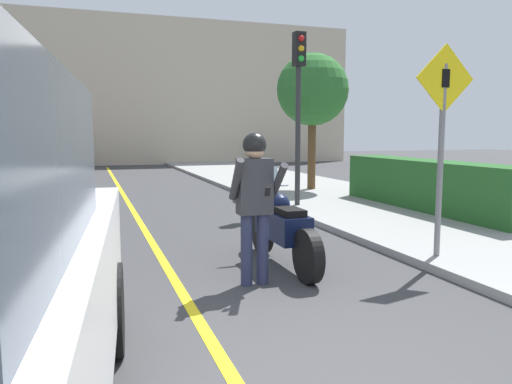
# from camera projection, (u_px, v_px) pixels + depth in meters

# --- Properties ---
(ground_plane) EXTENTS (80.00, 80.00, 0.00)m
(ground_plane) POSITION_uv_depth(u_px,v_px,m) (323.00, 383.00, 3.62)
(ground_plane) COLOR #38383A
(sidewalk_curb) EXTENTS (4.40, 44.00, 0.12)m
(sidewalk_curb) POSITION_uv_depth(u_px,v_px,m) (466.00, 231.00, 8.90)
(sidewalk_curb) COLOR gray
(sidewalk_curb) RESTS_ON ground
(road_center_line) EXTENTS (0.12, 36.00, 0.01)m
(road_center_line) POSITION_uv_depth(u_px,v_px,m) (146.00, 232.00, 9.07)
(road_center_line) COLOR yellow
(road_center_line) RESTS_ON ground
(building_backdrop) EXTENTS (28.00, 1.20, 8.21)m
(building_backdrop) POSITION_uv_depth(u_px,v_px,m) (114.00, 91.00, 27.59)
(building_backdrop) COLOR beige
(building_backdrop) RESTS_ON ground
(motorcycle) EXTENTS (0.62, 2.32, 1.32)m
(motorcycle) POSITION_uv_depth(u_px,v_px,m) (282.00, 229.00, 6.75)
(motorcycle) COLOR black
(motorcycle) RESTS_ON ground
(person_biker) EXTENTS (0.59, 0.49, 1.81)m
(person_biker) POSITION_uv_depth(u_px,v_px,m) (255.00, 192.00, 5.84)
(person_biker) COLOR #282D4C
(person_biker) RESTS_ON ground
(crossing_sign) EXTENTS (0.91, 0.08, 2.86)m
(crossing_sign) POSITION_uv_depth(u_px,v_px,m) (442.00, 131.00, 6.69)
(crossing_sign) COLOR slate
(crossing_sign) RESTS_ON sidewalk_curb
(traffic_light) EXTENTS (0.26, 0.30, 3.95)m
(traffic_light) POSITION_uv_depth(u_px,v_px,m) (299.00, 87.00, 11.40)
(traffic_light) COLOR #2D2D30
(traffic_light) RESTS_ON sidewalk_curb
(hedge_row) EXTENTS (0.90, 5.45, 1.08)m
(hedge_row) POSITION_uv_depth(u_px,v_px,m) (429.00, 185.00, 11.06)
(hedge_row) COLOR #235623
(hedge_row) RESTS_ON sidewalk_curb
(street_tree) EXTENTS (2.13, 2.13, 4.02)m
(street_tree) POSITION_uv_depth(u_px,v_px,m) (313.00, 90.00, 14.76)
(street_tree) COLOR brown
(street_tree) RESTS_ON sidewalk_curb
(parked_car_green) EXTENTS (1.88, 4.20, 1.68)m
(parked_car_green) POSITION_uv_depth(u_px,v_px,m) (22.00, 165.00, 14.90)
(parked_car_green) COLOR black
(parked_car_green) RESTS_ON ground
(parked_car_red) EXTENTS (1.88, 4.20, 1.68)m
(parked_car_red) POSITION_uv_depth(u_px,v_px,m) (42.00, 156.00, 20.61)
(parked_car_red) COLOR black
(parked_car_red) RESTS_ON ground
(parked_car_grey) EXTENTS (1.88, 4.20, 1.68)m
(parked_car_grey) POSITION_uv_depth(u_px,v_px,m) (50.00, 151.00, 26.52)
(parked_car_grey) COLOR black
(parked_car_grey) RESTS_ON ground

